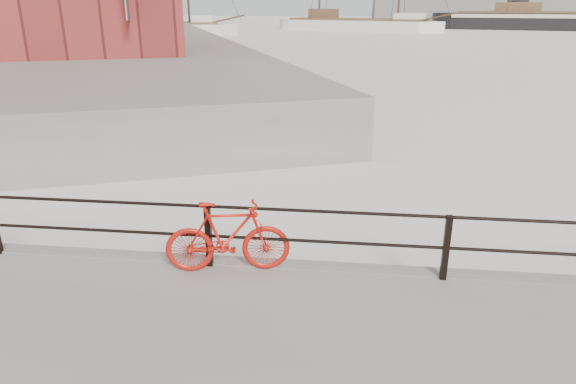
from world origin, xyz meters
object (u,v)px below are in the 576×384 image
at_px(schooner_left, 146,36).
at_px(bicycle, 228,237).
at_px(schooner_mid, 356,31).
at_px(workboat_far, 94,46).

bearing_deg(schooner_left, bicycle, -83.74).
distance_m(bicycle, schooner_left, 70.77).
bearing_deg(bicycle, schooner_mid, 77.90).
relative_size(schooner_mid, workboat_far, 3.06).
bearing_deg(workboat_far, bicycle, -78.95).
height_order(schooner_mid, schooner_left, schooner_mid).
xyz_separation_m(schooner_mid, workboat_far, (-27.81, -37.57, 0.00)).
distance_m(bicycle, workboat_far, 53.21).
bearing_deg(schooner_left, workboat_far, -101.31).
bearing_deg(schooner_left, schooner_mid, 16.61).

